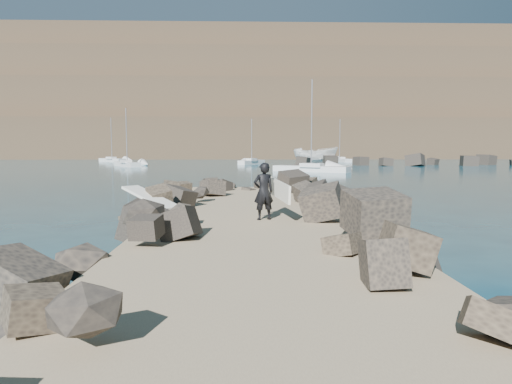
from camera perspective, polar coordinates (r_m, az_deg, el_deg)
The scene contains 15 objects.
ground at distance 13.40m, azimuth -0.12°, elevation -5.98°, with size 800.00×800.00×0.00m, color #0F384C.
jetty at distance 11.39m, azimuth 0.14°, elevation -6.51°, with size 6.00×26.00×0.60m, color #8C7759.
riprap_left at distance 12.10m, azimuth -13.84°, elevation -4.98°, with size 2.60×22.00×1.00m, color black.
riprap_right at distance 12.27m, azimuth 13.79°, elevation -4.84°, with size 2.60×22.00×1.00m, color black.
breakwater_secondary at distance 76.78m, azimuth 25.84°, elevation 3.46°, with size 52.00×4.00×1.20m, color black.
headland at distance 173.95m, azimuth 1.83°, elevation 9.96°, with size 360.00×140.00×32.00m, color #2D4919.
surfboard_resting at distance 14.41m, azimuth -13.04°, elevation -1.12°, with size 0.60×2.42×0.08m, color white.
boat_imported at distance 73.20m, azimuth 7.42°, elevation 4.52°, with size 2.72×7.22×2.79m, color white.
surfer_with_board at distance 13.14m, azimuth 1.23°, elevation 0.11°, with size 1.04×2.02×1.66m.
sailboat_e at distance 90.24m, azimuth -17.56°, elevation 3.83°, with size 6.13×5.88×8.41m.
sailboat_a at distance 67.16m, azimuth -15.81°, elevation 3.37°, with size 5.05×6.63×8.36m.
sailboat_c at distance 51.14m, azimuth 6.91°, elevation 2.91°, with size 8.39×6.06×10.25m.
sailboat_d at distance 86.48m, azimuth 10.39°, elevation 3.93°, with size 3.39×6.79×8.07m.
sailboat_b at distance 74.02m, azimuth -0.54°, elevation 3.76°, with size 4.53×5.78×7.44m.
headland_buildings at distance 169.13m, azimuth 4.41°, elevation 16.22°, with size 137.50×30.50×5.00m.
Camera 1 is at (-0.34, -13.13, 2.68)m, focal length 32.00 mm.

